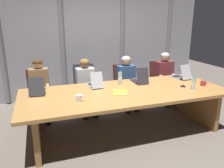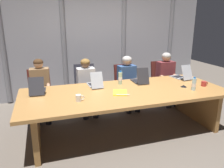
% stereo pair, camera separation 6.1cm
% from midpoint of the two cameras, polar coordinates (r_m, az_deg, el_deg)
% --- Properties ---
extents(ground_plane, '(11.57, 11.57, 0.00)m').
position_cam_midpoint_polar(ground_plane, '(4.00, 2.95, -11.85)').
color(ground_plane, '#6B6056').
extents(conference_table, '(3.45, 1.38, 0.73)m').
position_cam_midpoint_polar(conference_table, '(3.76, 3.08, -3.97)').
color(conference_table, '#B77F42').
rests_on(conference_table, ground_plane).
extents(curtain_backdrop, '(5.79, 0.17, 3.18)m').
position_cam_midpoint_polar(curtain_backdrop, '(5.57, -5.25, 13.24)').
color(curtain_backdrop, '#9999A0').
rests_on(curtain_backdrop, ground_plane).
extents(laptop_left_end, '(0.27, 0.46, 0.29)m').
position_cam_midpoint_polar(laptop_left_end, '(3.79, -19.26, -1.40)').
color(laptop_left_end, '#2D2D33').
rests_on(laptop_left_end, conference_table).
extents(laptop_left_mid, '(0.22, 0.43, 0.29)m').
position_cam_midpoint_polar(laptop_left_mid, '(3.95, -4.98, 0.16)').
color(laptop_left_mid, '#A8ADB7').
rests_on(laptop_left_mid, conference_table).
extents(laptop_center, '(0.24, 0.42, 0.31)m').
position_cam_midpoint_polar(laptop_center, '(4.21, 6.73, 1.18)').
color(laptop_center, '#2D2D33').
rests_on(laptop_center, conference_table).
extents(laptop_right_mid, '(0.29, 0.47, 0.30)m').
position_cam_midpoint_polar(laptop_right_mid, '(4.70, 16.98, 2.15)').
color(laptop_right_mid, '#A8ADB7').
rests_on(laptop_right_mid, conference_table).
extents(office_chair_left_end, '(0.60, 0.60, 0.94)m').
position_cam_midpoint_polar(office_chair_left_end, '(4.64, -18.36, -3.81)').
color(office_chair_left_end, '#511E19').
rests_on(office_chair_left_end, ground_plane).
extents(office_chair_left_mid, '(0.60, 0.60, 0.98)m').
position_cam_midpoint_polar(office_chair_left_mid, '(4.72, -7.43, -2.60)').
color(office_chair_left_mid, '#2D2D38').
rests_on(office_chair_left_mid, ground_plane).
extents(office_chair_center, '(0.60, 0.60, 0.93)m').
position_cam_midpoint_polar(office_chair_center, '(4.98, 3.13, -1.68)').
color(office_chair_center, '#511E19').
rests_on(office_chair_center, ground_plane).
extents(office_chair_right_mid, '(0.60, 0.60, 0.94)m').
position_cam_midpoint_polar(office_chair_right_mid, '(5.38, 12.31, -0.59)').
color(office_chair_right_mid, '#511E19').
rests_on(office_chair_right_mid, ground_plane).
extents(person_left_end, '(0.37, 0.55, 1.18)m').
position_cam_midpoint_polar(person_left_end, '(4.40, -18.70, -0.70)').
color(person_left_end, olive).
rests_on(person_left_end, ground_plane).
extents(person_left_mid, '(0.37, 0.55, 1.14)m').
position_cam_midpoint_polar(person_left_mid, '(4.48, -7.11, 0.13)').
color(person_left_mid, silver).
rests_on(person_left_mid, ground_plane).
extents(person_center, '(0.40, 0.56, 1.15)m').
position_cam_midpoint_polar(person_center, '(4.74, 3.67, 1.33)').
color(person_center, '#335184').
rests_on(person_center, ground_plane).
extents(person_right_mid, '(0.40, 0.55, 1.18)m').
position_cam_midpoint_polar(person_right_mid, '(5.18, 13.53, 2.36)').
color(person_right_mid, brown).
rests_on(person_right_mid, ground_plane).
extents(water_bottle_primary, '(0.07, 0.07, 0.25)m').
position_cam_midpoint_polar(water_bottle_primary, '(4.05, 1.66, 1.52)').
color(water_bottle_primary, '#ADD1B2').
rests_on(water_bottle_primary, conference_table).
extents(water_bottle_secondary, '(0.07, 0.07, 0.23)m').
position_cam_midpoint_polar(water_bottle_secondary, '(3.97, 20.00, 0.03)').
color(water_bottle_secondary, silver).
rests_on(water_bottle_secondary, conference_table).
extents(coffee_mug_near, '(0.13, 0.08, 0.10)m').
position_cam_midpoint_polar(coffee_mug_near, '(3.25, -9.02, -3.68)').
color(coffee_mug_near, white).
rests_on(coffee_mug_near, conference_table).
extents(coffee_mug_far, '(0.13, 0.09, 0.09)m').
position_cam_midpoint_polar(coffee_mug_far, '(4.30, 22.24, 0.17)').
color(coffee_mug_far, '#B2332D').
rests_on(coffee_mug_far, conference_table).
extents(conference_mic_left_side, '(0.11, 0.11, 0.03)m').
position_cam_midpoint_polar(conference_mic_left_side, '(4.12, 17.61, -0.41)').
color(conference_mic_left_side, black).
rests_on(conference_mic_left_side, conference_table).
extents(spiral_notepad, '(0.31, 0.36, 0.03)m').
position_cam_midpoint_polar(spiral_notepad, '(3.59, 1.68, -2.25)').
color(spiral_notepad, yellow).
rests_on(spiral_notepad, conference_table).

